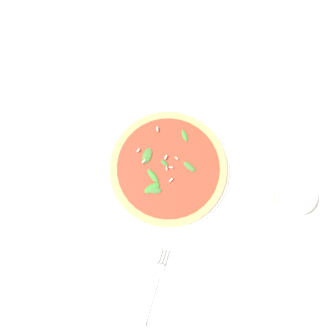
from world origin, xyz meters
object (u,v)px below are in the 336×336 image
Objects in this scene: wine_glass at (288,196)px; fork at (154,288)px; side_plate_white at (307,139)px; pizza_arugula_main at (168,169)px.

wine_glass is 0.42m from fork.
side_plate_white is at bearing -17.91° from wine_glass.
fork is (-0.31, 0.26, -0.12)m from wine_glass.
pizza_arugula_main is 1.67× the size of fork.
wine_glass reaches higher than side_plate_white.
wine_glass is 0.94× the size of side_plate_white.
wine_glass is (-0.01, -0.30, 0.11)m from pizza_arugula_main.
pizza_arugula_main is 0.41m from side_plate_white.
side_plate_white is (0.50, -0.32, 0.00)m from fork.
side_plate_white is at bearing -30.00° from fork.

